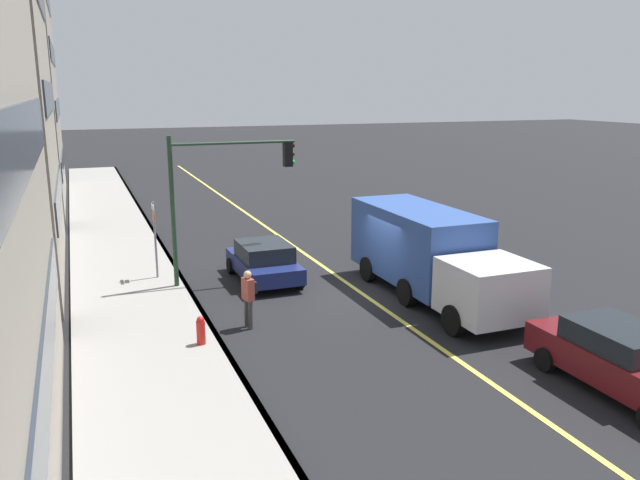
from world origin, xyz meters
TOP-DOWN VIEW (x-y plane):
  - ground at (0.00, 0.00)m, footprint 200.00×200.00m
  - sidewalk_slab at (0.00, 7.43)m, footprint 80.00×3.89m
  - curb_edge at (0.00, 5.56)m, footprint 80.00×0.16m
  - lane_stripe_center at (0.00, 0.00)m, footprint 80.00×0.16m
  - car_maroon at (-8.81, -2.54)m, footprint 4.80×1.96m
  - car_navy at (2.63, 2.72)m, footprint 4.08×2.06m
  - truck_blue at (-1.10, -1.98)m, footprint 8.26×2.57m
  - pedestrian_with_backpack at (-1.74, 4.45)m, footprint 0.46×0.43m
  - traffic_light_mast at (2.73, 4.10)m, footprint 0.28×4.51m
  - street_sign_post at (4.02, 6.38)m, footprint 0.60×0.08m
  - fire_hydrant at (-2.80, 6.08)m, footprint 0.24×0.24m

SIDE VIEW (x-z plane):
  - ground at x=0.00m, z-range 0.00..0.00m
  - lane_stripe_center at x=0.00m, z-range 0.00..0.01m
  - sidewalk_slab at x=0.00m, z-range 0.00..0.15m
  - curb_edge at x=0.00m, z-range 0.00..0.15m
  - fire_hydrant at x=-2.80m, z-range 0.00..0.94m
  - car_navy at x=2.63m, z-range 0.03..1.47m
  - car_maroon at x=-8.81m, z-range 0.02..1.58m
  - pedestrian_with_backpack at x=-1.74m, z-range 0.15..1.91m
  - truck_blue at x=-1.10m, z-range 0.10..2.99m
  - street_sign_post at x=4.02m, z-range 0.26..3.22m
  - traffic_light_mast at x=2.73m, z-range 1.04..6.40m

